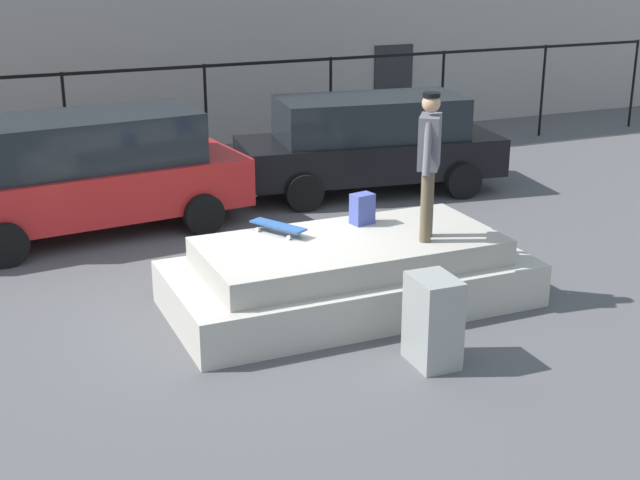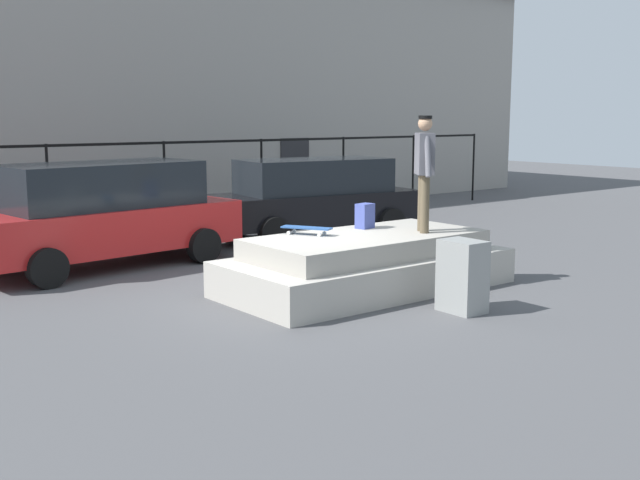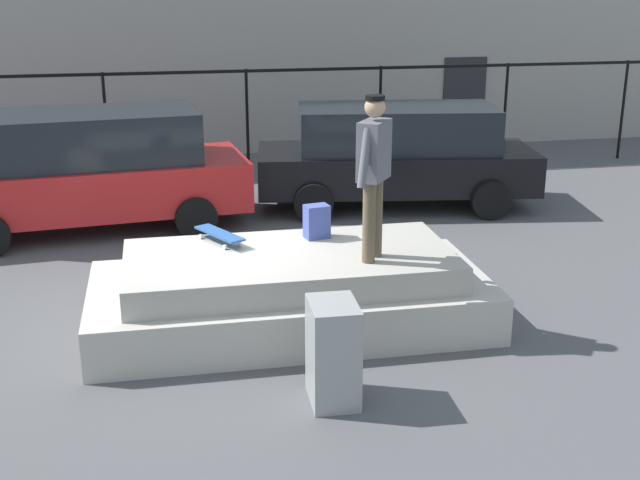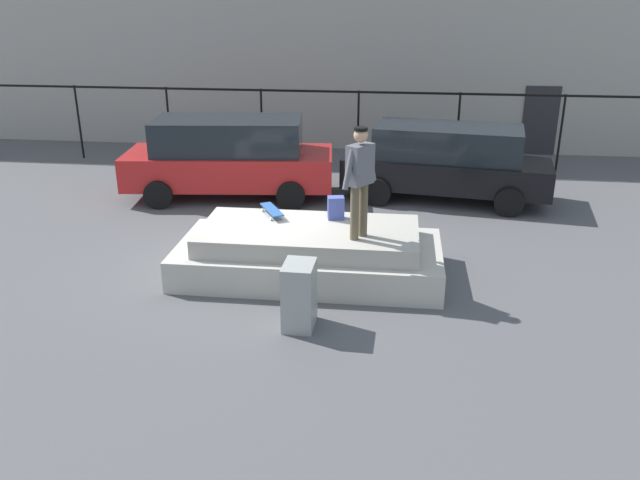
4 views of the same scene
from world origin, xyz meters
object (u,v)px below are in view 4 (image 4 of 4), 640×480
Objects in this scene: backpack at (336,208)px; car_red_hatchback_near at (229,156)px; skateboard at (272,210)px; utility_box at (299,295)px; car_black_hatchback_mid at (447,161)px; skateboarder at (360,175)px.

backpack is 4.69m from car_red_hatchback_near.
skateboard is 0.79× the size of utility_box.
backpack is at bearing -117.81° from car_black_hatchback_mid.
skateboard is 1.15m from backpack.
skateboarder is at bearing -53.96° from car_red_hatchback_near.
utility_box reaches higher than skateboard.
backpack is 0.08× the size of car_red_hatchback_near.
backpack reaches higher than utility_box.
skateboarder is at bearing 64.78° from utility_box.
skateboarder reaches higher than car_red_hatchback_near.
car_black_hatchback_mid is at bearing -129.11° from backpack.
car_red_hatchback_near is (-2.87, 3.71, -0.09)m from backpack.
utility_box is at bearing 71.49° from backpack.
utility_box is (2.57, -6.05, -0.48)m from car_red_hatchback_near.
skateboard is 5.24m from car_black_hatchback_mid.
utility_box is at bearing -116.80° from skateboarder.
skateboarder is 0.36× the size of car_red_hatchback_near.
backpack is (-0.45, 0.86, -0.85)m from skateboarder.
backpack is 0.08× the size of car_black_hatchback_mid.
skateboarder is 5.72m from car_red_hatchback_near.
car_black_hatchback_mid reaches higher than utility_box.
utility_box is at bearing -70.40° from skateboard.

